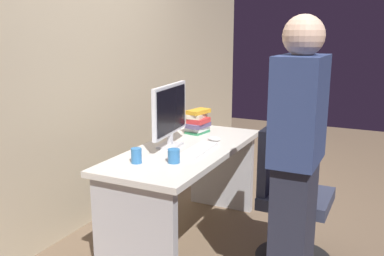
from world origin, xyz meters
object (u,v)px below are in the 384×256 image
at_px(monitor, 170,112).
at_px(book_stack, 198,122).
at_px(office_chair, 288,201).
at_px(desk, 186,176).
at_px(cup_by_monitor, 136,156).
at_px(person_at_desk, 296,163).
at_px(mouse, 215,139).
at_px(keyboard, 199,150).
at_px(cup_near_keyboard, 174,156).

bearing_deg(monitor, book_stack, -0.06).
bearing_deg(office_chair, desk, 93.18).
distance_m(office_chair, book_stack, 1.03).
distance_m(monitor, cup_by_monitor, 0.49).
height_order(person_at_desk, monitor, person_at_desk).
distance_m(desk, mouse, 0.37).
bearing_deg(mouse, office_chair, -109.27).
bearing_deg(keyboard, cup_near_keyboard, 173.69).
relative_size(office_chair, person_at_desk, 0.57).
xyz_separation_m(monitor, book_stack, (0.47, -0.00, -0.16)).
bearing_deg(person_at_desk, desk, 66.27).
height_order(keyboard, book_stack, book_stack).
xyz_separation_m(mouse, book_stack, (0.17, 0.22, 0.08)).
distance_m(office_chair, mouse, 0.74).
distance_m(keyboard, cup_by_monitor, 0.49).
relative_size(person_at_desk, cup_near_keyboard, 18.19).
xyz_separation_m(desk, keyboard, (-0.05, -0.12, 0.23)).
xyz_separation_m(desk, cup_by_monitor, (-0.47, 0.12, 0.27)).
bearing_deg(keyboard, person_at_desk, -115.34).
bearing_deg(cup_near_keyboard, office_chair, -58.50).
distance_m(office_chair, person_at_desk, 0.61).
distance_m(monitor, book_stack, 0.49).
xyz_separation_m(desk, monitor, (-0.03, 0.11, 0.47)).
xyz_separation_m(keyboard, mouse, (0.31, 0.01, 0.01)).
xyz_separation_m(desk, cup_near_keyboard, (-0.36, -0.10, 0.26)).
distance_m(person_at_desk, mouse, 1.01).
bearing_deg(monitor, mouse, -37.43).
relative_size(office_chair, book_stack, 3.88).
height_order(person_at_desk, cup_near_keyboard, person_at_desk).
height_order(desk, monitor, monitor).
xyz_separation_m(office_chair, cup_near_keyboard, (-0.40, 0.65, 0.34)).
height_order(office_chair, book_stack, office_chair).
bearing_deg(keyboard, desk, 68.30).
bearing_deg(book_stack, monitor, 179.94).
bearing_deg(person_at_desk, keyboard, 65.77).
xyz_separation_m(person_at_desk, monitor, (0.36, 0.99, 0.14)).
height_order(cup_by_monitor, book_stack, book_stack).
relative_size(desk, office_chair, 1.62).
relative_size(cup_near_keyboard, book_stack, 0.37).
distance_m(office_chair, cup_by_monitor, 1.07).
distance_m(desk, cup_by_monitor, 0.55).
bearing_deg(office_chair, book_stack, 65.25).
height_order(desk, office_chair, office_chair).
bearing_deg(desk, book_stack, 14.13).
relative_size(person_at_desk, mouse, 16.39).
bearing_deg(person_at_desk, book_stack, 50.21).
distance_m(keyboard, book_stack, 0.55).
xyz_separation_m(office_chair, monitor, (-0.07, 0.86, 0.55)).
bearing_deg(mouse, desk, 156.69).
bearing_deg(desk, cup_near_keyboard, -165.07).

